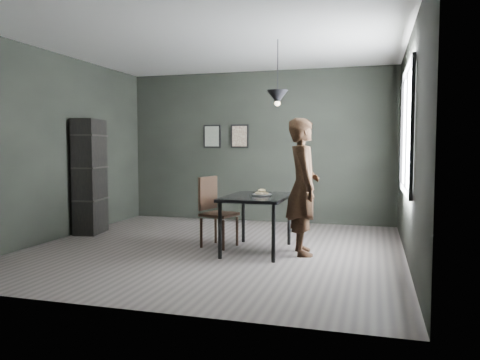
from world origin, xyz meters
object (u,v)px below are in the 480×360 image
(wood_chair, at_px, (214,207))
(pendant_lamp, at_px, (278,97))
(white_plate, at_px, (262,195))
(shelf_unit, at_px, (90,177))
(woman, at_px, (303,187))
(cafe_table, at_px, (257,201))

(wood_chair, relative_size, pendant_lamp, 1.13)
(white_plate, xyz_separation_m, shelf_unit, (-2.98, 0.55, 0.16))
(shelf_unit, bearing_deg, wood_chair, -19.69)
(woman, bearing_deg, shelf_unit, 63.51)
(woman, relative_size, wood_chair, 1.80)
(white_plate, bearing_deg, cafe_table, -174.92)
(cafe_table, distance_m, pendant_lamp, 1.41)
(wood_chair, xyz_separation_m, pendant_lamp, (0.91, -0.07, 1.49))
(cafe_table, relative_size, wood_chair, 1.22)
(white_plate, distance_m, wood_chair, 0.77)
(shelf_unit, height_order, pendant_lamp, pendant_lamp)
(woman, bearing_deg, wood_chair, 65.56)
(pendant_lamp, bearing_deg, wood_chair, 175.91)
(wood_chair, relative_size, shelf_unit, 0.53)
(woman, height_order, wood_chair, woman)
(white_plate, relative_size, shelf_unit, 0.13)
(wood_chair, bearing_deg, pendant_lamp, 10.33)
(shelf_unit, bearing_deg, white_plate, -20.30)
(white_plate, distance_m, woman, 0.56)
(wood_chair, height_order, pendant_lamp, pendant_lamp)
(cafe_table, bearing_deg, white_plate, 5.08)
(cafe_table, relative_size, woman, 0.68)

